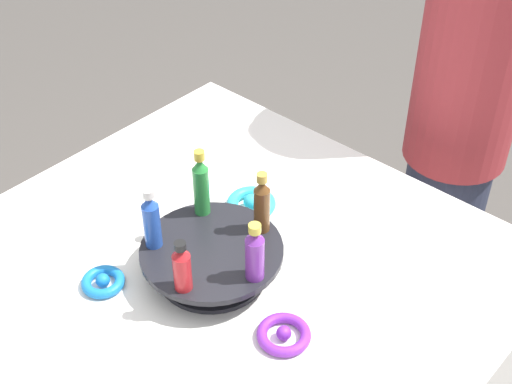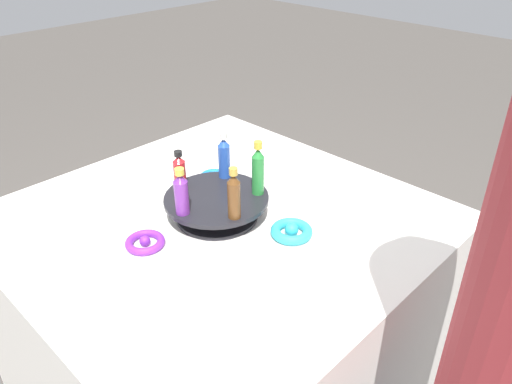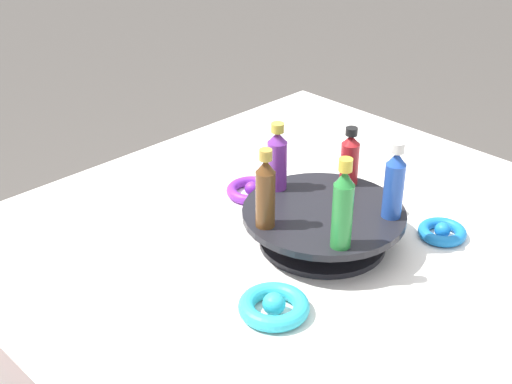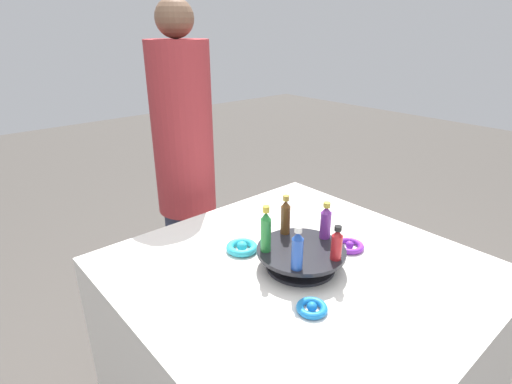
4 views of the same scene
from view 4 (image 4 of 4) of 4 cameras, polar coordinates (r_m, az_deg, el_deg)
party_table at (r=1.52m, az=5.69°, el=-22.76°), size 1.04×1.04×0.77m
display_stand at (r=1.26m, az=6.43°, el=-9.12°), size 0.27×0.27×0.07m
bottle_red at (r=1.18m, az=11.45°, el=-7.30°), size 0.03×0.03×0.11m
bottle_purple at (r=1.29m, az=9.93°, el=-4.18°), size 0.03×0.03×0.12m
bottle_brown at (r=1.30m, az=4.24°, el=-3.45°), size 0.03×0.03×0.13m
bottle_green at (r=1.19m, az=1.41°, el=-5.53°), size 0.03×0.03×0.15m
bottle_blue at (r=1.12m, az=5.93°, el=-8.18°), size 0.03×0.03×0.13m
ribbon_bow_blue at (r=1.10m, az=7.99°, el=-16.07°), size 0.08×0.08×0.03m
ribbon_bow_purple at (r=1.39m, az=13.21°, el=-7.49°), size 0.10×0.10×0.03m
ribbon_bow_teal at (r=1.34m, az=-2.02°, el=-7.90°), size 0.11×0.11×0.03m
person_figure at (r=1.88m, az=-9.94°, el=1.45°), size 0.27×0.27×1.57m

